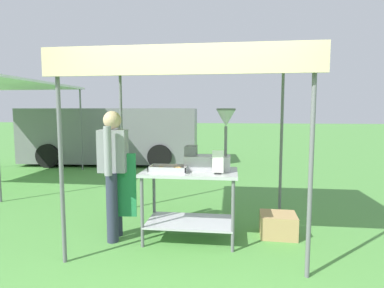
{
  "coord_description": "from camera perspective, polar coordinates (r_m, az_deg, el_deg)",
  "views": [
    {
      "loc": [
        0.39,
        -2.61,
        1.6
      ],
      "look_at": [
        -0.12,
        1.42,
        1.19
      ],
      "focal_mm": 29.73,
      "sensor_mm": 36.0,
      "label": 1
    }
  ],
  "objects": [
    {
      "name": "menu_sign",
      "position": [
        3.71,
        4.67,
        -3.56
      ],
      "size": [
        0.13,
        0.05,
        0.28
      ],
      "color": "black",
      "rests_on": "donut_cart"
    },
    {
      "name": "donut_tray",
      "position": [
        3.87,
        -4.17,
        -4.62
      ],
      "size": [
        0.46,
        0.27,
        0.07
      ],
      "color": "#B7B7BC",
      "rests_on": "donut_cart"
    },
    {
      "name": "ground_plane",
      "position": [
        8.76,
        4.54,
        -4.7
      ],
      "size": [
        70.0,
        70.0,
        0.0
      ],
      "primitive_type": "plane",
      "color": "#519342"
    },
    {
      "name": "stall_canopy",
      "position": [
        3.99,
        -0.19,
        13.47
      ],
      "size": [
        2.7,
        2.03,
        2.23
      ],
      "color": "slate",
      "rests_on": "ground"
    },
    {
      "name": "donut_cart",
      "position": [
        3.98,
        -0.36,
        -8.3
      ],
      "size": [
        1.16,
        0.68,
        0.88
      ],
      "color": "#B7B7BC",
      "rests_on": "ground"
    },
    {
      "name": "donut_fryer",
      "position": [
        3.94,
        3.42,
        -1.13
      ],
      "size": [
        0.62,
        0.28,
        0.76
      ],
      "color": "#B7B7BC",
      "rests_on": "donut_cart"
    },
    {
      "name": "supply_crate",
      "position": [
        4.37,
        15.17,
        -13.84
      ],
      "size": [
        0.47,
        0.41,
        0.29
      ],
      "color": "tan",
      "rests_on": "ground"
    },
    {
      "name": "vendor",
      "position": [
        4.07,
        -13.83,
        -4.23
      ],
      "size": [
        0.46,
        0.54,
        1.61
      ],
      "color": "#2D3347",
      "rests_on": "ground"
    },
    {
      "name": "van_grey",
      "position": [
        10.22,
        -14.06,
        1.61
      ],
      "size": [
        5.31,
        2.39,
        1.69
      ],
      "color": "slate",
      "rests_on": "ground"
    }
  ]
}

